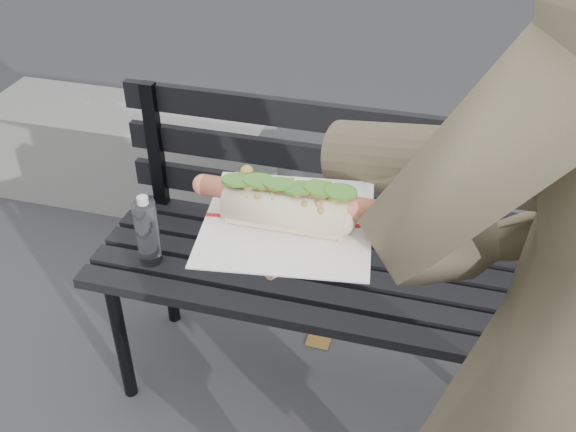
# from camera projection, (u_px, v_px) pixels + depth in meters

# --- Properties ---
(park_bench) EXTENTS (1.50, 0.44, 0.88)m
(park_bench) POSITION_uv_depth(u_px,v_px,m) (364.00, 248.00, 1.84)
(park_bench) COLOR black
(park_bench) RESTS_ON ground
(concrete_block) EXTENTS (1.20, 0.40, 0.40)m
(concrete_block) POSITION_uv_depth(u_px,v_px,m) (131.00, 153.00, 2.90)
(concrete_block) COLOR slate
(concrete_block) RESTS_ON ground
(held_hotdog) EXTENTS (0.63, 0.32, 0.20)m
(held_hotdog) POSITION_uv_depth(u_px,v_px,m) (471.00, 183.00, 0.75)
(held_hotdog) COLOR brown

